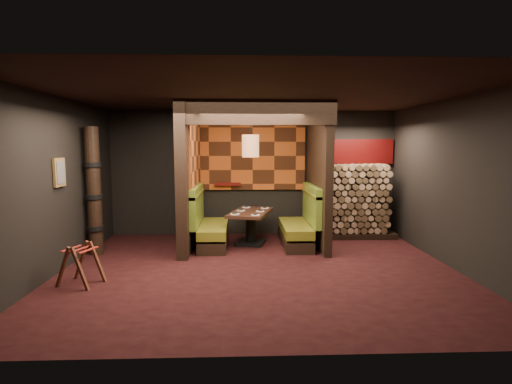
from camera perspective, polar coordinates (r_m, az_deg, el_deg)
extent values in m
cube|color=black|center=(6.75, 0.42, -11.10)|extent=(6.50, 5.50, 0.02)
cube|color=black|center=(6.49, 0.44, 13.83)|extent=(6.50, 5.50, 0.02)
cube|color=black|center=(9.21, -0.34, 2.73)|extent=(6.50, 0.02, 2.85)
cube|color=black|center=(3.73, 2.35, -2.91)|extent=(6.50, 0.02, 2.85)
cube|color=black|center=(7.11, -26.84, 0.89)|extent=(0.02, 5.50, 2.85)
cube|color=black|center=(7.37, 26.66, 1.08)|extent=(0.02, 5.50, 2.85)
cube|color=black|center=(8.17, -9.60, 2.16)|extent=(0.20, 2.20, 2.85)
cube|color=black|center=(8.31, 8.90, 2.24)|extent=(0.15, 2.10, 2.85)
cube|color=black|center=(7.16, -0.02, 11.29)|extent=(2.85, 0.18, 0.44)
cube|color=#AD4C1B|center=(9.15, -0.49, 5.18)|extent=(2.40, 0.06, 1.55)
cube|color=#AD4C1B|center=(8.31, -8.68, 5.18)|extent=(0.04, 1.85, 1.45)
cube|color=#500F0D|center=(9.13, -4.09, 1.14)|extent=(0.60, 0.12, 0.07)
cube|color=black|center=(8.33, -6.02, -6.88)|extent=(0.55, 1.60, 0.22)
cube|color=#636218|center=(8.27, -6.05, -5.19)|extent=(0.55, 1.60, 0.18)
cube|color=#446618|center=(8.23, -8.41, -2.52)|extent=(0.12, 1.60, 0.78)
cube|color=#636218|center=(8.18, -8.45, -0.10)|extent=(0.15, 1.60, 0.06)
cube|color=black|center=(8.38, 5.59, -6.78)|extent=(0.55, 1.60, 0.22)
cube|color=#636218|center=(8.33, 5.61, -5.11)|extent=(0.55, 1.60, 0.18)
cube|color=#446618|center=(8.31, 7.93, -2.43)|extent=(0.12, 1.60, 0.78)
cube|color=#636218|center=(8.26, 7.97, -0.03)|extent=(0.15, 1.60, 0.06)
cube|color=black|center=(8.42, -0.78, -7.25)|extent=(0.67, 0.67, 0.06)
cylinder|color=black|center=(8.36, -0.78, -5.32)|extent=(0.20, 0.20, 0.64)
cube|color=#311C14|center=(8.29, -0.78, -2.95)|extent=(1.04, 1.47, 0.06)
cylinder|color=white|center=(7.91, -3.03, -3.16)|extent=(0.18, 0.18, 0.01)
cube|color=black|center=(7.90, -3.03, -3.05)|extent=(0.10, 0.12, 0.02)
cylinder|color=white|center=(7.80, -0.09, -3.28)|extent=(0.18, 0.18, 0.01)
cube|color=black|center=(7.80, -0.09, -3.17)|extent=(0.10, 0.12, 0.02)
cylinder|color=white|center=(8.34, -2.17, -2.65)|extent=(0.18, 0.18, 0.01)
cube|color=black|center=(8.33, -2.17, -2.54)|extent=(0.10, 0.12, 0.02)
cylinder|color=white|center=(8.24, 0.62, -2.76)|extent=(0.18, 0.18, 0.01)
cube|color=black|center=(8.24, 0.62, -2.65)|extent=(0.10, 0.12, 0.02)
cylinder|color=white|center=(8.77, -1.40, -2.19)|extent=(0.18, 0.18, 0.01)
cube|color=black|center=(8.77, -1.40, -2.09)|extent=(0.10, 0.12, 0.02)
cylinder|color=white|center=(8.68, 1.27, -2.28)|extent=(0.18, 0.18, 0.01)
cube|color=black|center=(8.68, 1.27, -2.18)|extent=(0.10, 0.12, 0.02)
cylinder|color=#AB6E41|center=(8.13, -0.79, 6.59)|extent=(0.35, 0.35, 0.45)
sphere|color=#FFC672|center=(8.13, -0.79, 6.59)|extent=(0.18, 0.18, 0.18)
cylinder|color=black|center=(8.14, -0.79, 10.22)|extent=(0.02, 0.02, 0.58)
cube|color=olive|center=(7.17, -26.29, 2.53)|extent=(0.04, 0.36, 0.46)
cube|color=#3F3F3F|center=(7.16, -26.11, 2.53)|extent=(0.01, 0.27, 0.36)
cube|color=#4F2617|center=(6.50, -25.90, -9.76)|extent=(0.29, 0.13, 0.65)
cube|color=#4F2617|center=(6.30, -23.81, -10.16)|extent=(0.29, 0.13, 0.65)
cube|color=#4F2617|center=(6.77, -23.71, -9.00)|extent=(0.29, 0.13, 0.65)
cube|color=#4F2617|center=(6.59, -21.65, -9.35)|extent=(0.29, 0.13, 0.65)
cube|color=maroon|center=(6.58, -24.88, -7.33)|extent=(0.17, 0.39, 0.01)
cube|color=maroon|center=(6.48, -23.86, -7.49)|extent=(0.17, 0.39, 0.01)
cube|color=maroon|center=(6.38, -22.80, -7.65)|extent=(0.17, 0.39, 0.01)
cylinder|color=black|center=(8.06, -22.15, 0.10)|extent=(0.26, 0.26, 2.40)
cylinder|color=black|center=(8.17, -21.94, -4.79)|extent=(0.31, 0.31, 0.09)
cylinder|color=black|center=(8.07, -22.12, -0.61)|extent=(0.31, 0.31, 0.09)
cylinder|color=black|center=(8.03, -22.31, 3.65)|extent=(0.31, 0.31, 0.09)
cube|color=black|center=(9.36, 13.94, -5.85)|extent=(1.73, 0.70, 0.12)
cube|color=brown|center=(9.22, 14.08, -0.87)|extent=(1.73, 0.70, 1.52)
cube|color=#6A0B0A|center=(9.47, 13.70, 5.64)|extent=(1.83, 0.10, 0.56)
cube|color=black|center=(8.58, 9.16, 2.37)|extent=(0.08, 0.08, 2.85)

